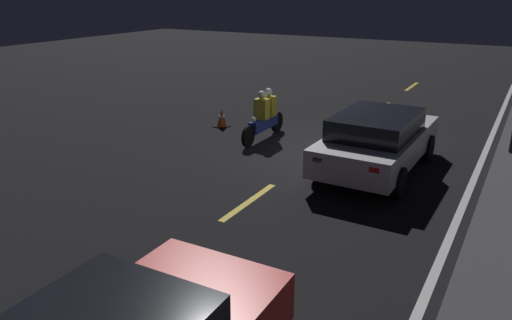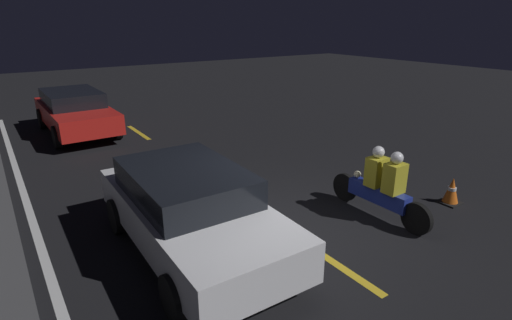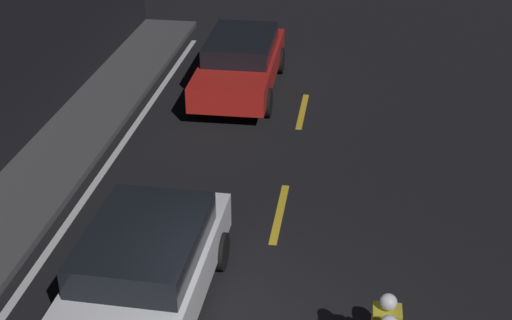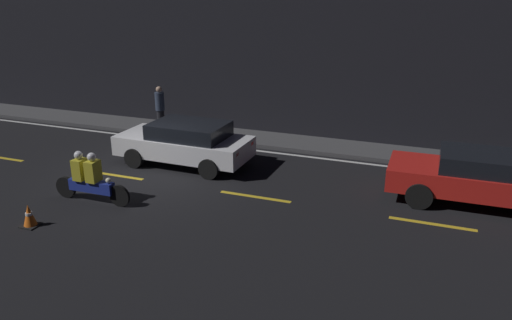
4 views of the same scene
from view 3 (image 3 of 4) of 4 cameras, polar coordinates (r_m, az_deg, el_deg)
lane_dash_d at (r=12.91m, az=1.89°, el=-4.27°), size 2.00×0.14×0.01m
lane_dash_e at (r=16.86m, az=3.74°, el=3.92°), size 2.00×0.14×0.01m
sedan_white at (r=10.42m, az=-9.03°, el=-8.78°), size 4.19×1.95×1.36m
taxi_red at (r=17.74m, az=-1.25°, el=7.86°), size 4.53×1.93×1.37m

